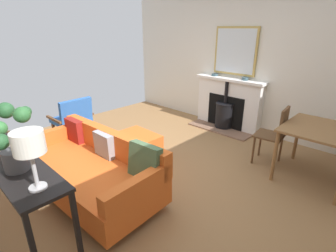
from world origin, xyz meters
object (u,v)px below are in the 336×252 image
Objects in this scene: mantel_bowl_far at (245,79)px; book_stack at (3,149)px; mantel_bowl_near at (215,75)px; armchair_accent at (73,117)px; console_table at (14,168)px; fireplace at (227,106)px; potted_plant at (10,138)px; sofa at (92,169)px; dining_chair_near_fireplace at (276,132)px; ottoman at (135,145)px; table_lamp_far_end at (29,145)px; dining_table at (320,135)px.

mantel_bowl_far is 4.05m from book_stack.
mantel_bowl_near reaches higher than armchair_accent.
fireplace is at bearing 179.78° from console_table.
potted_plant is (3.99, 0.21, 0.63)m from fireplace.
mantel_bowl_far is at bearing 174.07° from sofa.
armchair_accent is at bearing -28.99° from mantel_bowl_near.
book_stack is (1.48, 1.49, 0.38)m from armchair_accent.
dining_chair_near_fireplace is (-2.26, 1.37, 0.21)m from sofa.
armchair_accent is at bearing -110.67° from sofa.
console_table is (4.00, -0.33, -0.38)m from mantel_bowl_far.
console_table is at bearing -4.74° from mantel_bowl_far.
armchair_accent is (-0.66, -1.76, 0.11)m from sofa.
dining_chair_near_fireplace reaches higher than book_stack.
ottoman is 2.03m from potted_plant.
table_lamp_far_end is (4.00, 0.33, 0.09)m from mantel_bowl_far.
table_lamp_far_end is at bearing 28.55° from ottoman.
mantel_bowl_far is at bearing -119.82° from dining_table.
mantel_bowl_near is at bearing -173.53° from sofa.
fireplace reaches higher than dining_chair_near_fireplace.
ottoman is 1.14× the size of potted_plant.
dining_chair_near_fireplace is (-3.08, 1.63, -0.27)m from book_stack.
mantel_bowl_near is 2.52m from dining_table.
mantel_bowl_near is 0.49× the size of book_stack.
table_lamp_far_end is (0.82, 0.66, 0.83)m from sofa.
mantel_bowl_near is at bearing -171.73° from potted_plant.
console_table is at bearing -0.22° from fireplace.
book_stack is at bearing -92.36° from potted_plant.
sofa is 1.34m from table_lamp_far_end.
armchair_accent is 3.52m from dining_chair_near_fireplace.
mantel_bowl_near is 4.06m from potted_plant.
dining_table is at bearing 147.69° from console_table.
potted_plant is 3.57m from dining_table.
armchair_accent is 0.83× the size of dining_table.
sofa is 2.12× the size of dining_table.
table_lamp_far_end reaches higher than sofa.
armchair_accent is 2.14m from book_stack.
dining_table is at bearing 157.30° from table_lamp_far_end.
fireplace is 11.88× the size of mantel_bowl_far.
mantel_bowl_far reaches higher than ottoman.
book_stack is (-0.00, -0.92, -0.35)m from table_lamp_far_end.
potted_plant is (4.02, -0.11, 0.02)m from mantel_bowl_far.
fireplace is at bearing -85.41° from mantel_bowl_far.
mantel_bowl_near is 0.17× the size of armchair_accent.
armchair_accent is 1.30× the size of potted_plant.
armchair_accent reaches higher than console_table.
book_stack is at bearing -17.81° from sofa.
table_lamp_far_end reaches higher than dining_chair_near_fireplace.
mantel_bowl_far is at bearing 94.59° from fireplace.
table_lamp_far_end is 0.82× the size of potted_plant.
mantel_bowl_near is at bearing -117.85° from dining_chair_near_fireplace.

